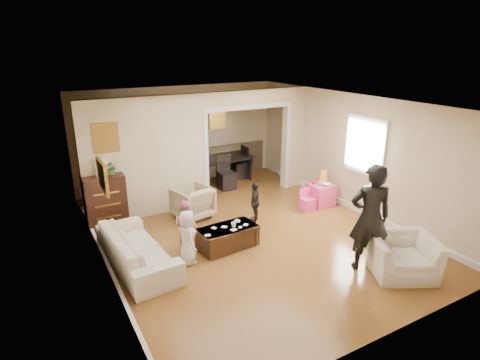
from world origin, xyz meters
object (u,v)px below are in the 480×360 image
dresser (105,201)px  adult_person (370,218)px  cyan_cup (319,184)px  armchair_front (402,256)px  play_table (320,195)px  child_toddler (255,202)px  coffee_cup (234,225)px  sofa (137,248)px  armchair_back (192,202)px  table_lamp (101,167)px  child_kneel_a (187,237)px  child_kneel_b (186,225)px  dining_table (216,170)px  coffee_table (228,237)px

dresser → adult_person: (3.47, -3.78, 0.36)m
cyan_cup → adult_person: size_ratio=0.04×
armchair_front → play_table: size_ratio=1.89×
play_table → dresser: bearing=164.8°
child_toddler → cyan_cup: bearing=133.2°
coffee_cup → sofa: bearing=171.8°
armchair_back → table_lamp: 2.02m
armchair_back → dresser: bearing=-27.2°
armchair_front → child_toddler: child_toddler is taller
sofa → cyan_cup: bearing=-87.6°
child_kneel_a → adult_person: bearing=-117.8°
armchair_front → coffee_cup: bearing=160.9°
adult_person → child_kneel_b: size_ratio=1.90×
table_lamp → dining_table: size_ratio=0.18×
child_kneel_a → child_kneel_b: 0.47m
dresser → dining_table: dresser is taller
table_lamp → coffee_table: (1.77, -2.02, -1.09)m
sofa → armchair_back: armchair_back is taller
dresser → adult_person: bearing=-47.4°
play_table → adult_person: bearing=-114.5°
play_table → child_kneel_b: bearing=-172.6°
dresser → child_kneel_a: (0.92, -2.17, -0.07)m
play_table → dining_table: dining_table is taller
coffee_cup → child_kneel_b: bearing=156.4°
dining_table → dresser: bearing=-158.9°
child_kneel_b → sofa: bearing=70.6°
sofa → coffee_table: 1.65m
sofa → child_kneel_a: 0.87m
cyan_cup → dining_table: (-1.33, 2.75, -0.21)m
cyan_cup → child_kneel_a: 3.71m
armchair_back → dresser: 1.80m
armchair_back → child_kneel_a: bearing=51.8°
cyan_cup → child_kneel_b: (-3.45, -0.41, -0.07)m
child_kneel_b → armchair_back: bearing=-52.8°
table_lamp → dining_table: (3.20, 1.44, -0.95)m
dresser → table_lamp: table_lamp is taller
dresser → dining_table: bearing=24.3°
cyan_cup → dining_table: 3.06m
dining_table → child_kneel_b: child_kneel_b is taller
child_kneel_a → coffee_table: bearing=-75.5°
table_lamp → child_kneel_a: 2.49m
sofa → coffee_cup: bearing=-102.4°
dresser → play_table: (4.62, -1.25, -0.30)m
adult_person → cyan_cup: bearing=-86.1°
child_kneel_a → dresser: bearing=27.5°
sofa → child_kneel_b: (0.93, 0.10, 0.17)m
armchair_back → child_kneel_b: 1.45m
coffee_cup → child_toddler: bearing=40.1°
armchair_back → cyan_cup: armchair_back is taller
child_kneel_a → sofa: bearing=70.4°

